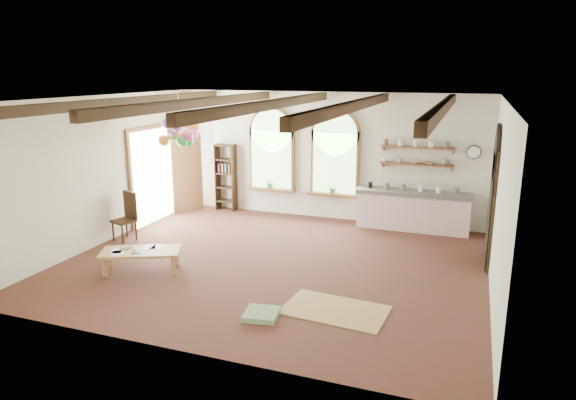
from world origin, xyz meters
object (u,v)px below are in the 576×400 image
at_px(balloon_cluster, 180,133).
at_px(side_chair, 125,227).
at_px(kitchen_counter, 413,210).
at_px(coffee_table, 141,253).

bearing_deg(balloon_cluster, side_chair, -131.39).
bearing_deg(balloon_cluster, kitchen_counter, 21.64).
bearing_deg(coffee_table, kitchen_counter, 44.66).
distance_m(side_chair, balloon_cluster, 2.43).
xyz_separation_m(kitchen_counter, side_chair, (-5.94, -3.02, -0.16)).
xyz_separation_m(coffee_table, side_chair, (-1.44, 1.43, -0.05)).
bearing_deg(side_chair, coffee_table, -44.76).
height_order(coffee_table, balloon_cluster, balloon_cluster).
xyz_separation_m(coffee_table, balloon_cluster, (-0.55, 2.44, 1.97)).
bearing_deg(kitchen_counter, coffee_table, -135.34).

